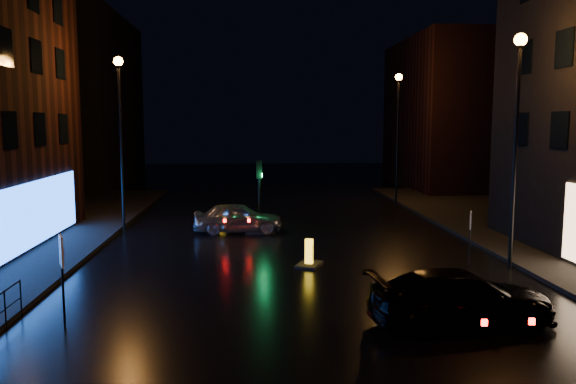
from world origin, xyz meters
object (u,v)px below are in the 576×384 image
Objects in this scene: silver_hatchback at (238,218)px; bollard_near at (309,260)px; bollard_far at (221,223)px; traffic_signal at (259,220)px; dark_sedan at (462,298)px; road_sign_left at (62,259)px; road_sign_right at (470,224)px.

silver_hatchback is 7.19m from bollard_near.
traffic_signal is at bearing 2.09° from bollard_far.
road_sign_left reaches higher than dark_sedan.
road_sign_left is at bearing 159.45° from silver_hatchback.
bollard_far is at bearing 32.32° from silver_hatchback.
bollard_far is (-6.95, 14.23, -0.47)m from dark_sedan.
bollard_near is at bearing -44.48° from bollard_far.
road_sign_left is 14.16m from road_sign_right.
silver_hatchback is at bearing -13.60° from road_sign_right.
silver_hatchback is 1.63m from bollard_far.
road_sign_right is at bearing -129.52° from silver_hatchback.
road_sign_left reaches higher than silver_hatchback.
bollard_far is 0.62× the size of road_sign_left.
bollard_near is (-3.34, 6.31, -0.49)m from dark_sedan.
silver_hatchback is at bearing -34.99° from bollard_far.
road_sign_left is 1.19× the size of road_sign_right.
dark_sedan is 2.04× the size of road_sign_left.
dark_sedan is at bearing -69.67° from traffic_signal.
dark_sedan is at bearing -38.15° from bollard_near.
road_sign_left is at bearing -82.81° from bollard_far.
road_sign_right is at bearing -19.04° from bollard_far.
road_sign_left reaches higher than bollard_near.
dark_sedan is 15.84m from bollard_far.
traffic_signal reaches higher than dark_sedan.
road_sign_right is at bearing -43.99° from traffic_signal.
traffic_signal reaches higher than road_sign_left.
silver_hatchback is (-1.05, -0.63, 0.22)m from traffic_signal.
road_sign_left is (-4.25, -12.42, 1.09)m from silver_hatchback.
road_sign_right is (8.74, -6.80, 0.79)m from silver_hatchback.
dark_sedan is 6.74m from road_sign_right.
silver_hatchback is 13.18m from road_sign_left.
silver_hatchback is at bearing -148.84° from traffic_signal.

